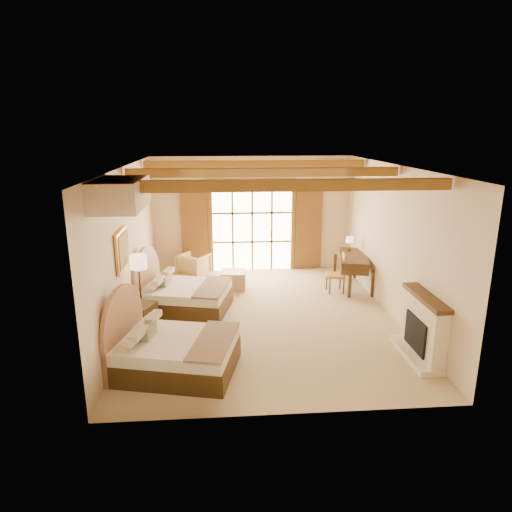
{
  "coord_description": "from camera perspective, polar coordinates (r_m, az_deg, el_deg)",
  "views": [
    {
      "loc": [
        -0.88,
        -9.08,
        3.9
      ],
      "look_at": [
        -0.15,
        0.2,
        1.31
      ],
      "focal_mm": 32.0,
      "sensor_mm": 36.0,
      "label": 1
    }
  ],
  "objects": [
    {
      "name": "wall_left",
      "position": [
        9.55,
        -15.67,
        1.04
      ],
      "size": [
        0.0,
        7.0,
        7.0
      ],
      "primitive_type": "plane",
      "rotation": [
        1.57,
        0.0,
        1.57
      ],
      "color": "beige",
      "rests_on": "ground"
    },
    {
      "name": "wall_right",
      "position": [
        10.04,
        16.82,
        1.65
      ],
      "size": [
        0.0,
        7.0,
        7.0
      ],
      "primitive_type": "plane",
      "rotation": [
        1.57,
        0.0,
        -1.57
      ],
      "color": "beige",
      "rests_on": "ground"
    },
    {
      "name": "painting",
      "position": [
        8.79,
        -16.34,
        0.77
      ],
      "size": [
        0.06,
        0.95,
        0.75
      ],
      "color": "#CE8C45",
      "rests_on": "wall_left"
    },
    {
      "name": "fireplace",
      "position": [
        8.58,
        20.06,
        -8.7
      ],
      "size": [
        0.46,
        1.4,
        1.16
      ],
      "color": "#F5E7C0",
      "rests_on": "ground"
    },
    {
      "name": "desk",
      "position": [
        11.83,
        12.02,
        -1.73
      ],
      "size": [
        1.01,
        1.68,
        0.85
      ],
      "rotation": [
        0.0,
        0.0,
        -0.23
      ],
      "color": "#443017",
      "rests_on": "floor"
    },
    {
      "name": "desk_chair",
      "position": [
        11.45,
        9.99,
        -2.98
      ],
      "size": [
        0.49,
        0.49,
        0.98
      ],
      "rotation": [
        0.0,
        0.0,
        -0.14
      ],
      "color": "#A4723C",
      "rests_on": "floor"
    },
    {
      "name": "floor",
      "position": [
        9.92,
        0.95,
        -7.59
      ],
      "size": [
        7.0,
        7.0,
        0.0
      ],
      "primitive_type": "plane",
      "color": "#C6B387",
      "rests_on": "ground"
    },
    {
      "name": "ceiling",
      "position": [
        9.15,
        1.04,
        11.17
      ],
      "size": [
        7.0,
        7.0,
        0.0
      ],
      "primitive_type": "plane",
      "rotation": [
        3.14,
        0.0,
        0.0
      ],
      "color": "#B07C37",
      "rests_on": "ground"
    },
    {
      "name": "desk_lamp",
      "position": [
        12.07,
        11.63,
        1.95
      ],
      "size": [
        0.18,
        0.18,
        0.37
      ],
      "color": "#322915",
      "rests_on": "desk"
    },
    {
      "name": "bed_near",
      "position": [
        7.83,
        -11.02,
        -11.45
      ],
      "size": [
        2.23,
        1.85,
        1.26
      ],
      "rotation": [
        0.0,
        0.0,
        -0.23
      ],
      "color": "#443017",
      "rests_on": "floor"
    },
    {
      "name": "french_doors",
      "position": [
        12.82,
        -0.48,
        3.64
      ],
      "size": [
        3.95,
        0.08,
        2.6
      ],
      "color": "white",
      "rests_on": "ground"
    },
    {
      "name": "nightstand",
      "position": [
        9.27,
        -14.27,
        -7.67
      ],
      "size": [
        0.69,
        0.69,
        0.64
      ],
      "primitive_type": "cube",
      "rotation": [
        0.0,
        0.0,
        -0.38
      ],
      "color": "#443017",
      "rests_on": "floor"
    },
    {
      "name": "ceiling_beams",
      "position": [
        9.16,
        1.04,
        10.43
      ],
      "size": [
        5.39,
        4.6,
        0.18
      ],
      "primitive_type": null,
      "color": "olive",
      "rests_on": "ceiling"
    },
    {
      "name": "ottoman",
      "position": [
        11.58,
        -2.83,
        -2.96
      ],
      "size": [
        0.67,
        0.67,
        0.45
      ],
      "primitive_type": "cube",
      "rotation": [
        0.0,
        0.0,
        -0.09
      ],
      "color": "#A27655",
      "rests_on": "floor"
    },
    {
      "name": "canopy_valance",
      "position": [
        7.3,
        -16.64,
        7.45
      ],
      "size": [
        0.7,
        1.4,
        0.45
      ],
      "primitive_type": "cube",
      "color": "beige",
      "rests_on": "ceiling"
    },
    {
      "name": "wall_back",
      "position": [
        12.82,
        -0.5,
        5.22
      ],
      "size": [
        5.5,
        0.0,
        5.5
      ],
      "primitive_type": "plane",
      "rotation": [
        1.57,
        0.0,
        0.0
      ],
      "color": "beige",
      "rests_on": "ground"
    },
    {
      "name": "floor_lamp",
      "position": [
        9.21,
        -14.46,
        -1.29
      ],
      "size": [
        0.33,
        0.33,
        1.54
      ],
      "color": "#322915",
      "rests_on": "floor"
    },
    {
      "name": "bed_far",
      "position": [
        10.28,
        -9.6,
        -4.73
      ],
      "size": [
        2.18,
        1.8,
        1.23
      ],
      "rotation": [
        0.0,
        0.0,
        -0.23
      ],
      "color": "#443017",
      "rests_on": "floor"
    },
    {
      "name": "armchair",
      "position": [
        12.43,
        -7.8,
        -1.24
      ],
      "size": [
        1.0,
        1.01,
        0.67
      ],
      "primitive_type": "imported",
      "rotation": [
        0.0,
        0.0,
        -3.69
      ],
      "color": "tan",
      "rests_on": "floor"
    }
  ]
}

